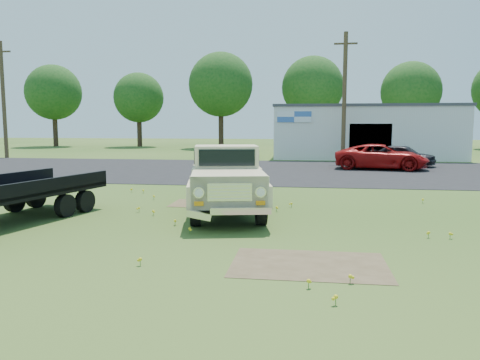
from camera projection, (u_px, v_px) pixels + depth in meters
name	position (u px, v px, depth m)	size (l,w,h in m)	color
ground	(250.00, 228.00, 12.22)	(140.00, 140.00, 0.00)	#2C4B18
asphalt_lot	(281.00, 171.00, 26.96)	(90.00, 14.00, 0.02)	black
dirt_patch_a	(309.00, 265.00, 9.06)	(3.00, 2.00, 0.01)	brown
dirt_patch_b	(204.00, 204.00, 15.94)	(2.20, 1.60, 0.01)	brown
commercial_building	(364.00, 131.00, 37.66)	(14.20, 8.20, 4.15)	white
utility_pole_west	(3.00, 99.00, 36.35)	(1.60, 0.30, 9.00)	#463520
utility_pole_mid	(344.00, 96.00, 32.73)	(1.60, 0.30, 9.00)	#463520
treeline_a	(54.00, 93.00, 54.67)	(6.40, 6.40, 9.52)	#382519
treeline_b	(139.00, 98.00, 54.34)	(5.76, 5.76, 8.57)	#382519
treeline_c	(221.00, 85.00, 51.32)	(7.04, 7.04, 10.47)	#382519
treeline_d	(313.00, 87.00, 50.95)	(6.72, 6.72, 10.00)	#382519
treeline_e	(411.00, 91.00, 48.16)	(6.08, 6.08, 9.04)	#382519
vintage_pickup_truck	(226.00, 179.00, 14.18)	(2.22, 5.71, 2.07)	tan
red_pickup	(381.00, 157.00, 27.67)	(2.46, 5.34, 1.48)	#9C0E0E
dark_sedan	(403.00, 156.00, 29.72)	(1.61, 4.01, 1.37)	black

